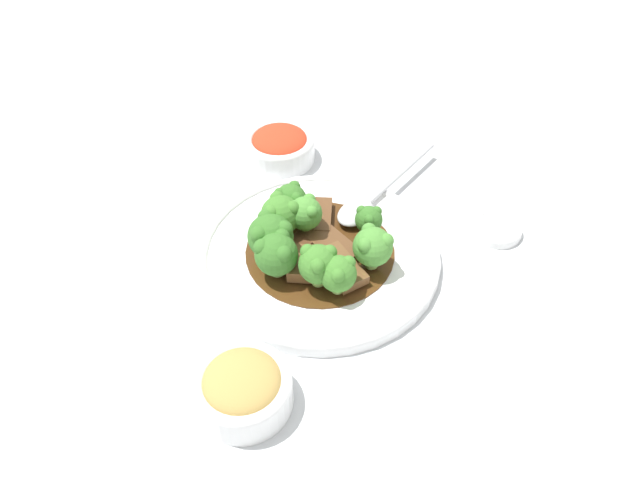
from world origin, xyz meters
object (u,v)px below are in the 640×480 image
Objects in this scene: beef_strip_4 at (341,267)px; broccoli_floret_6 at (270,235)px; side_bowl_kimchi at (280,146)px; sauce_dish at (497,228)px; beef_strip_1 at (299,245)px; broccoli_floret_1 at (369,219)px; broccoli_floret_3 at (281,214)px; broccoli_floret_8 at (290,199)px; broccoli_floret_0 at (373,246)px; broccoli_floret_2 at (276,254)px; side_bowl_appetizer at (243,388)px; beef_strip_3 at (322,216)px; broccoli_floret_5 at (305,213)px; beef_strip_2 at (305,263)px; main_plate at (320,254)px; broccoli_floret_7 at (338,273)px; beef_strip_0 at (333,245)px; serving_spoon at (365,204)px; broccoli_floret_4 at (318,264)px.

broccoli_floret_6 reaches higher than beef_strip_4.
sauce_dish is at bearing 104.50° from side_bowl_kimchi.
beef_strip_1 is 1.45× the size of broccoli_floret_1.
broccoli_floret_6 is (0.04, -0.08, 0.02)m from beef_strip_4.
broccoli_floret_3 reaches higher than broccoli_floret_8.
beef_strip_1 is 0.10m from broccoli_floret_0.
broccoli_floret_2 is at bearing -44.33° from beef_strip_4.
beef_strip_3 is at bearing -153.93° from side_bowl_appetizer.
broccoli_floret_8 reaches higher than sauce_dish.
side_bowl_appetizer reaches higher than side_bowl_kimchi.
broccoli_floret_5 is at bearing -48.14° from broccoli_floret_1.
broccoli_floret_3 is at bearing -154.39° from broccoli_floret_6.
beef_strip_1 is 0.58× the size of side_bowl_kimchi.
beef_strip_2 is 1.18× the size of broccoli_floret_5.
main_plate is 6.03× the size of broccoli_floret_7.
main_plate is 4.03× the size of beef_strip_0.
serving_spoon is at bearing -174.90° from main_plate.
beef_strip_2 is 0.98× the size of beef_strip_3.
broccoli_floret_6 is (-0.02, -0.03, -0.00)m from broccoli_floret_2.
broccoli_floret_3 is 0.56× the size of side_bowl_kimchi.
beef_strip_3 is 0.04m from broccoli_floret_5.
broccoli_floret_5 is (-0.01, -0.03, 0.04)m from main_plate.
broccoli_floret_3 is at bearing 46.58° from side_bowl_kimchi.
beef_strip_2 is 0.04m from broccoli_floret_4.
broccoli_floret_3 reaches higher than broccoli_floret_7.
broccoli_floret_3 is 0.03m from broccoli_floret_8.
beef_strip_3 reaches higher than beef_strip_0.
broccoli_floret_3 is 0.09m from broccoli_floret_4.
broccoli_floret_0 is at bearing 92.57° from broccoli_floret_8.
beef_strip_2 is at bearing 145.88° from broccoli_floret_2.
beef_strip_0 is 1.24× the size of beef_strip_1.
broccoli_floret_5 reaches higher than beef_strip_1.
broccoli_floret_5 is (0.03, 0.00, 0.03)m from beef_strip_3.
broccoli_floret_3 reaches higher than broccoli_floret_0.
sauce_dish is (-0.10, 0.14, -0.02)m from serving_spoon.
beef_strip_2 is 0.62× the size of side_bowl_kimchi.
beef_strip_0 is 0.04m from beef_strip_4.
main_plate is 0.22m from side_bowl_kimchi.
serving_spoon is at bearing -55.74° from sauce_dish.
broccoli_floret_3 reaches higher than beef_strip_1.
side_bowl_kimchi reaches higher than beef_strip_2.
side_bowl_appetizer is at bearing 22.32° from main_plate.
side_bowl_appetizer is (0.19, 0.13, -0.03)m from broccoli_floret_3.
beef_strip_3 is at bearing 162.92° from broccoli_floret_3.
side_bowl_appetizer is (0.14, 0.09, -0.03)m from broccoli_floret_2.
broccoli_floret_4 is 0.84× the size of sauce_dish.
broccoli_floret_8 is at bearing -48.48° from sauce_dish.
beef_strip_3 is at bearing -138.92° from broccoli_floret_4.
sauce_dish is at bearing 140.62° from broccoli_floret_1.
broccoli_floret_3 is at bearing -143.99° from side_bowl_appetizer.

